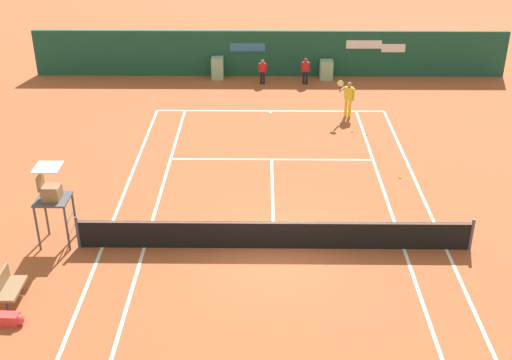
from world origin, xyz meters
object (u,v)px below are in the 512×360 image
(tennis_ball_by_sideline, at_px, (400,178))
(ball_kid_left_post, at_px, (305,69))
(equipment_bag, at_px, (6,319))
(ball_kid_centre_post, at_px, (262,70))
(player_on_baseline, at_px, (348,96))
(tennis_ball_mid_court, at_px, (367,135))
(tennis_ball_near_service_line, at_px, (352,132))
(umpire_chair, at_px, (52,195))
(player_bench, at_px, (8,286))

(tennis_ball_by_sideline, bearing_deg, ball_kid_left_post, 105.28)
(equipment_bag, xyz_separation_m, ball_kid_centre_post, (6.60, 19.23, 0.59))
(player_on_baseline, xyz_separation_m, ball_kid_centre_post, (-3.87, 4.57, -0.23))
(tennis_ball_by_sideline, bearing_deg, tennis_ball_mid_court, 99.52)
(tennis_ball_near_service_line, bearing_deg, ball_kid_centre_post, 121.32)
(tennis_ball_mid_court, distance_m, tennis_ball_by_sideline, 4.11)
(equipment_bag, xyz_separation_m, tennis_ball_by_sideline, (11.75, 8.46, -0.13))
(equipment_bag, height_order, ball_kid_left_post, ball_kid_left_post)
(umpire_chair, bearing_deg, ball_kid_left_post, 150.76)
(player_on_baseline, bearing_deg, tennis_ball_mid_court, 131.70)
(tennis_ball_mid_court, height_order, tennis_ball_by_sideline, same)
(ball_kid_left_post, relative_size, tennis_ball_mid_court, 20.27)
(player_bench, bearing_deg, tennis_ball_by_sideline, 122.13)
(umpire_chair, height_order, tennis_ball_by_sideline, umpire_chair)
(player_on_baseline, height_order, ball_kid_left_post, player_on_baseline)
(tennis_ball_mid_court, relative_size, tennis_ball_by_sideline, 1.00)
(umpire_chair, xyz_separation_m, player_bench, (-0.47, -3.01, -1.16))
(umpire_chair, xyz_separation_m, player_on_baseline, (10.21, 10.71, -0.69))
(tennis_ball_near_service_line, bearing_deg, tennis_ball_by_sideline, -73.92)
(equipment_bag, relative_size, tennis_ball_near_service_line, 15.17)
(equipment_bag, distance_m, tennis_ball_by_sideline, 14.48)
(umpire_chair, bearing_deg, ball_kid_centre_post, 157.45)
(umpire_chair, distance_m, tennis_ball_near_service_line, 13.65)
(tennis_ball_near_service_line, relative_size, tennis_ball_by_sideline, 1.00)
(umpire_chair, distance_m, ball_kid_left_post, 17.52)
(tennis_ball_mid_court, bearing_deg, ball_kid_centre_post, 123.65)
(umpire_chair, height_order, player_on_baseline, umpire_chair)
(tennis_ball_mid_court, distance_m, tennis_ball_near_service_line, 0.67)
(ball_kid_centre_post, distance_m, ball_kid_left_post, 2.21)
(tennis_ball_by_sideline, bearing_deg, player_bench, -147.87)
(player_on_baseline, xyz_separation_m, tennis_ball_mid_court, (0.60, -2.15, -0.95))
(equipment_bag, bearing_deg, ball_kid_centre_post, 71.05)
(equipment_bag, distance_m, player_on_baseline, 18.04)
(ball_kid_centre_post, distance_m, tennis_ball_by_sideline, 11.96)
(ball_kid_left_post, bearing_deg, ball_kid_centre_post, 1.10)
(ball_kid_left_post, height_order, tennis_ball_near_service_line, ball_kid_left_post)
(umpire_chair, height_order, player_bench, umpire_chair)
(umpire_chair, xyz_separation_m, tennis_ball_near_service_line, (10.23, 8.88, -1.64))
(umpire_chair, relative_size, equipment_bag, 2.54)
(umpire_chair, relative_size, ball_kid_centre_post, 2.02)
(equipment_bag, height_order, tennis_ball_by_sideline, equipment_bag)
(ball_kid_centre_post, bearing_deg, umpire_chair, 72.25)
(player_bench, distance_m, tennis_ball_mid_court, 16.17)
(player_on_baseline, distance_m, ball_kid_left_post, 4.86)
(umpire_chair, relative_size, player_on_baseline, 1.40)
(player_bench, xyz_separation_m, equipment_bag, (0.21, -0.95, -0.35))
(tennis_ball_near_service_line, bearing_deg, umpire_chair, -139.04)
(ball_kid_centre_post, distance_m, tennis_ball_mid_court, 8.10)
(equipment_bag, height_order, player_on_baseline, player_on_baseline)
(player_on_baseline, height_order, tennis_ball_near_service_line, player_on_baseline)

